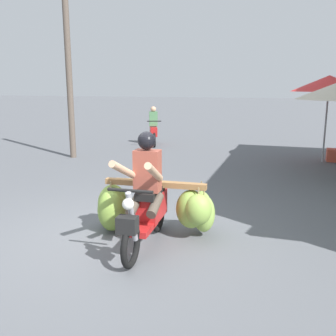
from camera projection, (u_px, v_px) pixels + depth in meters
The scene contains 5 objects.
ground_plane at pixel (112, 237), 5.55m from camera, with size 120.00×120.00×0.00m, color #56595E.
motorbike_main_loaded at pixel (154, 205), 5.45m from camera, with size 1.85×1.80×1.58m.
motorbike_distant_ahead_left at pixel (154, 129), 13.98m from camera, with size 0.77×1.53×1.40m.
market_umbrella_further_along at pixel (329, 83), 10.46m from camera, with size 2.02×2.02×2.43m.
utility_pole at pixel (69, 67), 11.09m from camera, with size 0.18×0.18×5.36m, color brown.
Camera 1 is at (2.34, -4.72, 2.18)m, focal length 40.79 mm.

